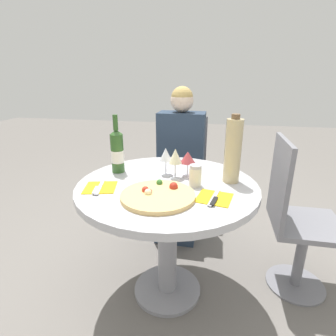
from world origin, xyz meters
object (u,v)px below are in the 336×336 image
(pizza_large, at_px, (158,195))
(seated_diner, at_px, (179,172))
(chair_empty_side, at_px, (295,221))
(chair_behind_diner, at_px, (182,174))
(dining_table, at_px, (167,207))
(wine_bottle, at_px, (117,151))
(tall_carafe, at_px, (233,151))

(pizza_large, bearing_deg, seated_diner, 92.21)
(chair_empty_side, bearing_deg, seated_diner, -123.74)
(chair_behind_diner, relative_size, seated_diner, 0.79)
(dining_table, bearing_deg, pizza_large, -92.50)
(chair_behind_diner, distance_m, chair_empty_side, 0.98)
(chair_behind_diner, distance_m, wine_bottle, 0.86)
(tall_carafe, bearing_deg, chair_empty_side, 16.19)
(seated_diner, xyz_separation_m, chair_empty_side, (0.74, -0.50, -0.07))
(chair_behind_diner, distance_m, pizza_large, 1.05)
(dining_table, distance_m, wine_bottle, 0.42)
(dining_table, bearing_deg, wine_bottle, 159.94)
(dining_table, height_order, tall_carafe, tall_carafe)
(dining_table, distance_m, pizza_large, 0.23)
(seated_diner, height_order, pizza_large, seated_diner)
(seated_diner, height_order, tall_carafe, seated_diner)
(dining_table, bearing_deg, seated_diner, 93.41)
(seated_diner, bearing_deg, pizza_large, 92.21)
(pizza_large, bearing_deg, chair_behind_diner, 91.90)
(seated_diner, bearing_deg, chair_behind_diner, -90.00)
(dining_table, bearing_deg, chair_behind_diner, 92.82)
(pizza_large, bearing_deg, tall_carafe, 38.69)
(dining_table, bearing_deg, chair_empty_side, 15.74)
(wine_bottle, bearing_deg, chair_empty_side, 4.77)
(dining_table, relative_size, wine_bottle, 2.84)
(dining_table, height_order, pizza_large, pizza_large)
(chair_behind_diner, height_order, chair_empty_side, same)
(chair_empty_side, distance_m, wine_bottle, 1.08)
(seated_diner, relative_size, wine_bottle, 3.54)
(pizza_large, xyz_separation_m, tall_carafe, (0.33, 0.26, 0.15))
(seated_diner, distance_m, wine_bottle, 0.71)
(seated_diner, bearing_deg, dining_table, 93.41)
(seated_diner, bearing_deg, wine_bottle, 65.13)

